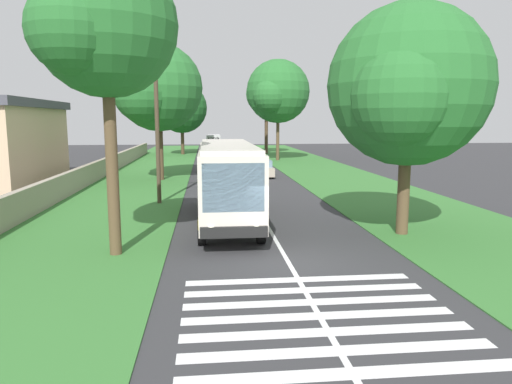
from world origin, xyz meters
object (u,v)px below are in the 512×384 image
Objects in this scene: coach_bus at (227,178)px; trailing_car_0 at (261,169)px; roadside_tree_left_0 at (181,110)px; trailing_car_2 at (246,156)px; roadside_tree_right_0 at (277,93)px; roadside_tree_right_1 at (265,95)px; roadside_tree_right_2 at (403,90)px; utility_pole at (157,125)px; roadside_tree_left_2 at (157,90)px; roadside_tree_left_1 at (103,30)px; trailing_car_1 at (215,164)px; trailing_minibus_0 at (213,141)px; trailing_car_3 at (241,151)px.

trailing_car_0 is (18.18, -3.72, -1.48)m from coach_bus.
coach_bus is at bearing -174.39° from roadside_tree_left_0.
trailing_car_0 and trailing_car_2 have the same top height.
roadside_tree_right_0 reaches higher than trailing_car_2.
roadside_tree_right_2 is at bearing 179.68° from roadside_tree_right_1.
roadside_tree_right_1 is at bearing -91.05° from roadside_tree_left_0.
roadside_tree_right_2 is 1.08× the size of utility_pole.
roadside_tree_left_2 reaches higher than coach_bus.
roadside_tree_right_0 is at bearing -12.83° from trailing_car_0.
roadside_tree_left_1 is (-50.51, -0.16, 1.53)m from roadside_tree_left_0.
coach_bus is 8.63m from roadside_tree_right_2.
roadside_tree_left_0 is at bearing 5.61° from coach_bus.
coach_bus is 23.62m from trailing_car_1.
roadside_tree_right_2 is (-37.22, 0.26, -1.99)m from roadside_tree_right_0.
trailing_minibus_0 is at bearing 44.24° from roadside_tree_right_1.
trailing_car_1 is at bearing 158.64° from trailing_car_2.
trailing_car_0 is 24.70m from trailing_car_3.
trailing_car_1 is 10.48m from roadside_tree_left_2.
coach_bus reaches higher than trailing_car_2.
trailing_car_3 is at bearing -11.19° from utility_pole.
roadside_tree_left_2 is at bearing 146.36° from trailing_car_1.
trailing_car_2 is at bearing -146.91° from roadside_tree_left_0.
roadside_tree_right_1 reaches higher than trailing_minibus_0.
roadside_tree_left_0 is 1.05× the size of roadside_tree_right_2.
roadside_tree_right_2 is at bearing -164.50° from trailing_car_1.
trailing_car_0 is 0.49× the size of utility_pole.
trailing_car_0 is at bearing 9.22° from roadside_tree_right_2.
roadside_tree_right_2 is (-26.46, -7.34, 5.36)m from trailing_car_1.
roadside_tree_left_1 is at bearing 168.28° from trailing_car_2.
roadside_tree_left_2 is at bearing 1.18° from roadside_tree_left_1.
roadside_tree_right_0 is 1.05× the size of roadside_tree_right_1.
trailing_car_0 is at bearing -30.44° from utility_pole.
roadside_tree_left_2 is (-1.49, 8.49, 6.46)m from trailing_car_0.
trailing_car_2 is 39.59m from roadside_tree_left_1.
utility_pole is (-27.69, 7.29, 3.88)m from trailing_car_2.
roadside_tree_right_0 is (10.76, -7.59, 7.35)m from trailing_car_1.
trailing_car_0 is 0.42× the size of roadside_tree_left_1.
trailing_car_2 is 0.40× the size of roadside_tree_left_2.
roadside_tree_left_2 is 1.13× the size of roadside_tree_right_2.
roadside_tree_left_1 is 1.19× the size of utility_pole.
roadside_tree_right_1 reaches higher than utility_pole.
roadside_tree_left_1 is at bearing 99.91° from roadside_tree_right_2.
roadside_tree_left_1 is (-47.77, 8.00, 7.13)m from trailing_car_3.
trailing_car_1 is (23.57, 0.20, -1.48)m from coach_bus.
trailing_car_2 is 14.85m from roadside_tree_right_1.
trailing_car_1 is 10.38m from trailing_car_2.
trailing_car_3 is (24.70, 0.04, 0.00)m from trailing_car_0.
trailing_car_2 is 28.89m from utility_pole.
trailing_car_0 is 22.01m from roadside_tree_right_2.
roadside_tree_right_0 reaches higher than roadside_tree_right_1.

